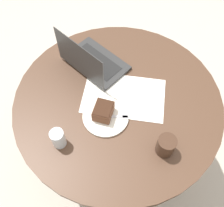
% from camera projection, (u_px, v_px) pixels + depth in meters
% --- Properties ---
extents(ground_plane, '(12.00, 12.00, 0.00)m').
position_uv_depth(ground_plane, '(116.00, 155.00, 1.94)').
color(ground_plane, '#B7AD9E').
extents(dining_table, '(1.03, 1.03, 0.76)m').
position_uv_depth(dining_table, '(117.00, 117.00, 1.45)').
color(dining_table, '#4C3323').
rests_on(dining_table, ground_plane).
extents(paper_document, '(0.47, 0.41, 0.00)m').
position_uv_depth(paper_document, '(124.00, 96.00, 1.30)').
color(paper_document, white).
rests_on(paper_document, dining_table).
extents(plate, '(0.22, 0.22, 0.01)m').
position_uv_depth(plate, '(106.00, 116.00, 1.24)').
color(plate, silver).
rests_on(plate, dining_table).
extents(cake_slice, '(0.12, 0.13, 0.06)m').
position_uv_depth(cake_slice, '(103.00, 111.00, 1.21)').
color(cake_slice, brown).
rests_on(cake_slice, plate).
extents(fork, '(0.17, 0.07, 0.00)m').
position_uv_depth(fork, '(114.00, 117.00, 1.23)').
color(fork, silver).
rests_on(fork, plate).
extents(coffee_glass, '(0.08, 0.08, 0.10)m').
position_uv_depth(coffee_glass, '(166.00, 145.00, 1.11)').
color(coffee_glass, '#3D2619').
rests_on(coffee_glass, dining_table).
extents(water_glass, '(0.06, 0.06, 0.10)m').
position_uv_depth(water_glass, '(58.00, 138.00, 1.13)').
color(water_glass, silver).
rests_on(water_glass, dining_table).
extents(laptop, '(0.35, 0.39, 0.23)m').
position_uv_depth(laptop, '(92.00, 62.00, 1.37)').
color(laptop, '#2D2D2D').
rests_on(laptop, dining_table).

